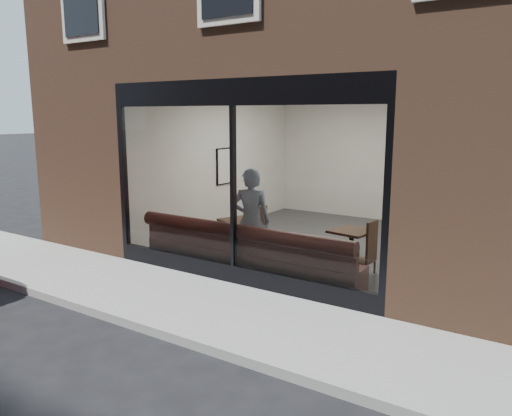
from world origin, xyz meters
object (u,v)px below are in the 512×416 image
Objects in this scene: cafe_chair_left at (252,241)px; banquette at (248,263)px; cafe_table_right at (352,231)px; cafe_table_left at (240,221)px; cafe_chair_right at (360,261)px; person at (251,221)px.

banquette is at bearing 135.02° from cafe_chair_left.
cafe_chair_left is (-2.11, 0.14, -0.50)m from cafe_table_right.
cafe_table_left reaches higher than cafe_chair_left.
cafe_table_left reaches higher than banquette.
cafe_chair_right is at bearing -168.36° from cafe_chair_left.
cafe_table_left is 0.69m from cafe_chair_left.
person is 1.70m from cafe_table_right.
cafe_table_right is at bearing 21.84° from cafe_chair_right.
banquette reaches higher than cafe_chair_left.
cafe_table_right reaches higher than cafe_chair_right.
cafe_chair_left is (-0.04, 0.47, -0.50)m from cafe_table_left.
cafe_table_right is (1.48, 0.83, -0.16)m from person.
cafe_chair_left is at bearing 2.42° from cafe_chair_right.
cafe_chair_left is at bearing 120.93° from banquette.
banquette is 1.41m from cafe_chair_left.
cafe_table_left is 1.00× the size of cafe_table_right.
person is 2.87× the size of cafe_table_right.
banquette is 0.72m from person.
cafe_table_right is 1.48× the size of cafe_chair_left.
cafe_table_right is 1.70× the size of cafe_chair_right.
cafe_table_right reaches higher than banquette.
cafe_chair_left reaches higher than cafe_chair_right.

